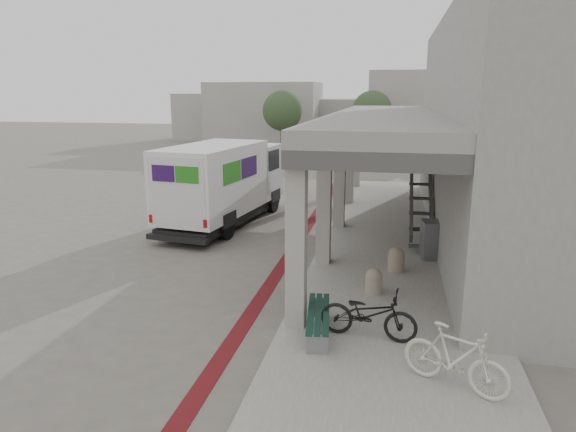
% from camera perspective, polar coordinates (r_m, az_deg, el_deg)
% --- Properties ---
extents(ground, '(120.00, 120.00, 0.00)m').
position_cam_1_polar(ground, '(14.26, -4.80, -5.60)').
color(ground, '#645D56').
rests_on(ground, ground).
extents(bike_lane_stripe, '(0.35, 40.00, 0.01)m').
position_cam_1_polar(bike_lane_stripe, '(15.88, 0.70, -3.51)').
color(bike_lane_stripe, '#5E1217').
rests_on(bike_lane_stripe, ground).
extents(sidewalk, '(4.40, 28.00, 0.12)m').
position_cam_1_polar(sidewalk, '(13.70, 11.56, -6.38)').
color(sidewalk, gray).
rests_on(sidewalk, ground).
extents(transit_building, '(7.60, 17.00, 7.00)m').
position_cam_1_polar(transit_building, '(17.70, 21.49, 8.54)').
color(transit_building, gray).
rests_on(transit_building, ground).
extents(distant_backdrop, '(28.00, 10.00, 6.50)m').
position_cam_1_polar(distant_backdrop, '(49.28, 3.87, 11.31)').
color(distant_backdrop, gray).
rests_on(distant_backdrop, ground).
extents(tree_left, '(3.20, 3.20, 4.80)m').
position_cam_1_polar(tree_left, '(41.88, -0.61, 11.59)').
color(tree_left, '#38281C').
rests_on(tree_left, ground).
extents(tree_mid, '(3.20, 3.20, 4.80)m').
position_cam_1_polar(tree_mid, '(42.97, 9.32, 11.46)').
color(tree_mid, '#38281C').
rests_on(tree_mid, ground).
extents(tree_right, '(3.20, 3.20, 4.80)m').
position_cam_1_polar(tree_right, '(42.37, 20.32, 10.78)').
color(tree_right, '#38281C').
rests_on(tree_right, ground).
extents(fedex_truck, '(3.02, 7.10, 2.94)m').
position_cam_1_polar(fedex_truck, '(18.55, -7.11, 3.84)').
color(fedex_truck, black).
rests_on(fedex_truck, ground).
extents(bench, '(0.64, 1.93, 0.44)m').
position_cam_1_polar(bench, '(10.10, 3.40, -11.26)').
color(bench, gray).
rests_on(bench, sidewalk).
extents(bollard_near, '(0.43, 0.43, 0.64)m').
position_cam_1_polar(bollard_near, '(13.72, 11.94, -4.68)').
color(bollard_near, gray).
rests_on(bollard_near, sidewalk).
extents(bollard_far, '(0.39, 0.39, 0.59)m').
position_cam_1_polar(bollard_far, '(12.19, 9.51, -7.07)').
color(bollard_far, gray).
rests_on(bollard_far, sidewalk).
extents(utility_cabinet, '(0.57, 0.70, 1.07)m').
position_cam_1_polar(utility_cabinet, '(14.94, 15.54, -2.54)').
color(utility_cabinet, slate).
rests_on(utility_cabinet, sidewalk).
extents(bicycle_black, '(1.91, 0.87, 0.97)m').
position_cam_1_polar(bicycle_black, '(9.97, 8.92, -10.70)').
color(bicycle_black, black).
rests_on(bicycle_black, sidewalk).
extents(bicycle_cream, '(1.77, 1.25, 1.05)m').
position_cam_1_polar(bicycle_cream, '(8.71, 18.12, -14.76)').
color(bicycle_cream, beige).
rests_on(bicycle_cream, sidewalk).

